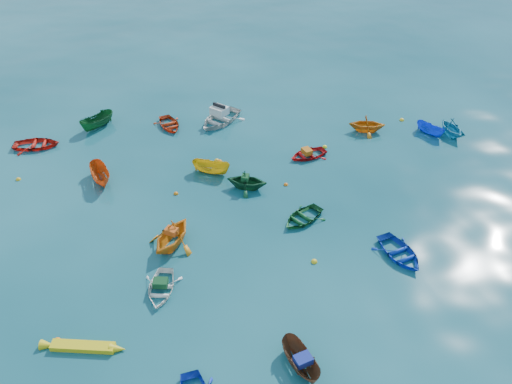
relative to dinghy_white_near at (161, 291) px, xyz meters
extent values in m
plane|color=#093946|center=(6.56, 1.31, 0.00)|extent=(160.00, 160.00, 0.00)
imported|color=white|center=(0.00, 0.00, 0.00)|extent=(2.62, 3.14, 0.56)
imported|color=brown|center=(5.36, -5.89, 0.00)|extent=(1.47, 2.78, 1.02)
imported|color=#0D34AE|center=(12.73, -0.73, 0.00)|extent=(2.71, 3.43, 0.64)
imported|color=orange|center=(0.98, 3.23, 0.00)|extent=(4.03, 4.10, 1.64)
imported|color=gold|center=(4.36, 9.67, 0.00)|extent=(2.80, 2.22, 1.03)
imported|color=#135426|center=(8.65, 3.47, 0.00)|extent=(3.46, 3.14, 0.59)
imported|color=teal|center=(22.64, 10.17, 0.00)|extent=(2.27, 2.63, 1.38)
imported|color=red|center=(-7.24, 16.11, 0.00)|extent=(3.54, 2.77, 0.67)
imported|color=#CE4E13|center=(-2.76, 10.55, 0.00)|extent=(1.66, 3.09, 1.13)
imported|color=#104524|center=(6.24, 7.39, 0.00)|extent=(3.29, 3.12, 1.35)
imported|color=red|center=(11.27, 9.97, 0.00)|extent=(3.09, 2.49, 0.57)
imported|color=blue|center=(21.19, 10.66, 0.00)|extent=(1.78, 2.52, 0.92)
imported|color=red|center=(2.38, 16.71, 0.00)|extent=(2.61, 3.25, 0.60)
imported|color=orange|center=(16.75, 12.23, 0.00)|extent=(3.31, 3.08, 1.42)
imported|color=#135326|center=(-2.93, 17.96, 0.00)|extent=(3.06, 2.78, 1.17)
imported|color=silver|center=(6.29, 16.46, 0.00)|extent=(4.98, 4.85, 1.44)
cube|color=#0F3F1E|center=(0.03, 0.10, 0.45)|extent=(0.84, 0.73, 0.35)
cube|color=navy|center=(5.39, -6.04, 0.69)|extent=(0.82, 0.68, 0.35)
cube|color=#CB4F14|center=(1.01, 3.27, 0.98)|extent=(0.83, 0.80, 0.32)
cube|color=#11441F|center=(6.15, 7.44, 0.82)|extent=(0.65, 0.72, 0.28)
cube|color=#BE6213|center=(11.17, 9.95, 0.46)|extent=(0.69, 0.83, 0.35)
sphere|color=orange|center=(-4.85, -1.86, 0.00)|extent=(0.34, 0.34, 0.34)
sphere|color=gold|center=(8.12, -0.03, 0.00)|extent=(0.34, 0.34, 0.34)
sphere|color=gold|center=(-8.07, 12.08, 0.00)|extent=(0.32, 0.32, 0.32)
sphere|color=#D0680B|center=(1.75, 7.90, 0.00)|extent=(0.31, 0.31, 0.31)
sphere|color=yellow|center=(12.87, 10.82, 0.00)|extent=(0.35, 0.35, 0.35)
sphere|color=orange|center=(8.76, 7.08, 0.00)|extent=(0.29, 0.29, 0.29)
sphere|color=gold|center=(4.98, 10.98, 0.00)|extent=(0.38, 0.38, 0.38)
sphere|color=orange|center=(5.14, 10.83, 0.00)|extent=(0.36, 0.36, 0.36)
sphere|color=yellow|center=(20.20, 13.10, 0.00)|extent=(0.36, 0.36, 0.36)
camera|label=1|loc=(0.29, -17.75, 18.85)|focal=35.00mm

